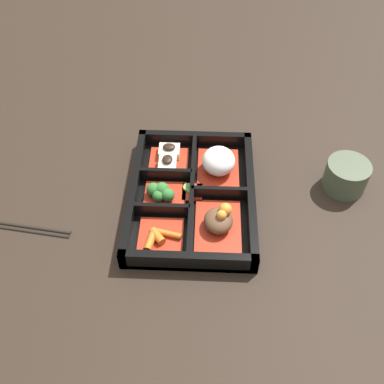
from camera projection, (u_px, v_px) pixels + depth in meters
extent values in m
plane|color=black|center=(192.00, 201.00, 0.85)|extent=(3.00, 3.00, 0.00)
cube|color=black|center=(192.00, 199.00, 0.85)|extent=(0.31, 0.23, 0.01)
cube|color=black|center=(134.00, 192.00, 0.84)|extent=(0.31, 0.01, 0.04)
cube|color=black|center=(250.00, 196.00, 0.83)|extent=(0.31, 0.01, 0.04)
cube|color=black|center=(195.00, 141.00, 0.94)|extent=(0.01, 0.23, 0.04)
cube|color=black|center=(188.00, 262.00, 0.74)|extent=(0.01, 0.23, 0.04)
cube|color=black|center=(191.00, 194.00, 0.84)|extent=(0.28, 0.01, 0.04)
cube|color=black|center=(166.00, 177.00, 0.87)|extent=(0.01, 0.10, 0.04)
cube|color=black|center=(162.00, 212.00, 0.81)|extent=(0.01, 0.10, 0.04)
cube|color=black|center=(219.00, 195.00, 0.84)|extent=(0.01, 0.10, 0.04)
cube|color=#B22D19|center=(218.00, 171.00, 0.89)|extent=(0.12, 0.08, 0.01)
ellipsoid|color=silver|center=(219.00, 161.00, 0.87)|extent=(0.07, 0.06, 0.05)
cube|color=#B22D19|center=(218.00, 227.00, 0.80)|extent=(0.12, 0.08, 0.01)
ellipsoid|color=brown|center=(218.00, 220.00, 0.78)|extent=(0.06, 0.05, 0.03)
sphere|color=orange|center=(225.00, 209.00, 0.77)|extent=(0.02, 0.02, 0.02)
sphere|color=orange|center=(222.00, 215.00, 0.77)|extent=(0.02, 0.02, 0.02)
cube|color=#B22D19|center=(169.00, 162.00, 0.90)|extent=(0.08, 0.08, 0.01)
cube|color=beige|center=(169.00, 151.00, 0.91)|extent=(0.03, 0.04, 0.02)
ellipsoid|color=black|center=(169.00, 147.00, 0.90)|extent=(0.02, 0.03, 0.01)
cube|color=beige|center=(168.00, 165.00, 0.88)|extent=(0.04, 0.03, 0.02)
ellipsoid|color=black|center=(167.00, 159.00, 0.87)|extent=(0.03, 0.02, 0.01)
cube|color=#B22D19|center=(165.00, 196.00, 0.84)|extent=(0.07, 0.08, 0.01)
sphere|color=#2D6B2D|center=(162.00, 191.00, 0.83)|extent=(0.03, 0.03, 0.03)
sphere|color=#2D6B2D|center=(154.00, 189.00, 0.83)|extent=(0.03, 0.03, 0.03)
sphere|color=#2D6B2D|center=(168.00, 195.00, 0.83)|extent=(0.03, 0.03, 0.03)
sphere|color=#2D6B2D|center=(158.00, 196.00, 0.83)|extent=(0.02, 0.02, 0.02)
cube|color=#B22D19|center=(161.00, 235.00, 0.78)|extent=(0.07, 0.08, 0.01)
cylinder|color=#D1661E|center=(169.00, 234.00, 0.78)|extent=(0.02, 0.05, 0.01)
cylinder|color=#D1661E|center=(157.00, 236.00, 0.77)|extent=(0.03, 0.03, 0.01)
cylinder|color=#D1661E|center=(151.00, 240.00, 0.77)|extent=(0.04, 0.02, 0.01)
cube|color=#B22D19|center=(191.00, 193.00, 0.85)|extent=(0.04, 0.04, 0.01)
cylinder|color=#75A84C|center=(188.00, 187.00, 0.85)|extent=(0.02, 0.02, 0.00)
cylinder|color=#75A84C|center=(194.00, 190.00, 0.85)|extent=(0.02, 0.02, 0.00)
cylinder|color=#424C38|center=(346.00, 176.00, 0.86)|extent=(0.08, 0.08, 0.06)
cylinder|color=#597A38|center=(350.00, 167.00, 0.84)|extent=(0.07, 0.07, 0.01)
cylinder|color=black|center=(7.00, 223.00, 0.81)|extent=(0.04, 0.24, 0.01)
cylinder|color=black|center=(5.00, 227.00, 0.81)|extent=(0.04, 0.24, 0.01)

